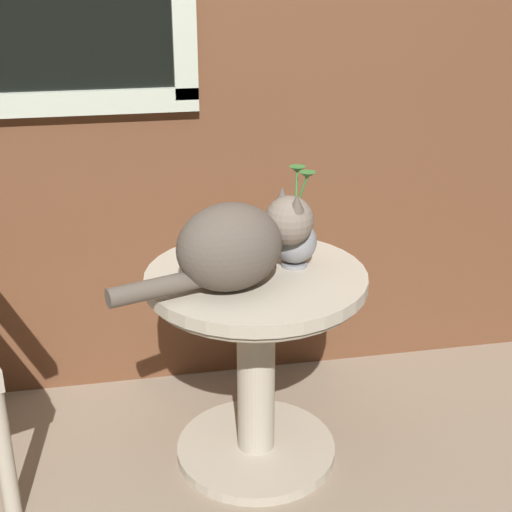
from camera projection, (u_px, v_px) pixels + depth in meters
ground_plane at (181, 504)px, 2.01m from camera, size 6.00×6.00×0.00m
wicker_side_table at (256, 334)px, 2.06m from camera, size 0.60×0.60×0.59m
cat at (236, 244)px, 1.87m from camera, size 0.55×0.30×0.23m
pewter_vase_with_ivy at (295, 236)px, 2.00m from camera, size 0.12×0.12×0.27m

